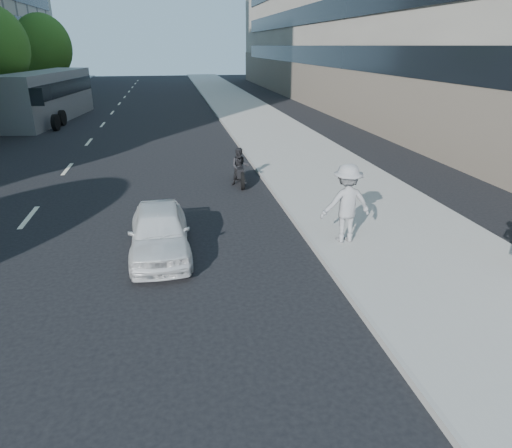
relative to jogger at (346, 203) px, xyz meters
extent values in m
plane|color=black|center=(-2.30, -4.21, -1.18)|extent=(160.00, 160.00, 0.00)
cube|color=gray|center=(1.70, 15.79, -1.10)|extent=(5.00, 120.00, 0.15)
cylinder|color=#382616|center=(-16.00, 25.79, 0.31)|extent=(0.30, 0.30, 2.97)
cylinder|color=#382616|center=(-16.00, 39.79, 0.13)|extent=(0.30, 0.30, 2.62)
ellipsoid|color=#285416|center=(-16.00, 39.79, 3.61)|extent=(5.40, 5.40, 6.21)
imported|color=gray|center=(0.00, 0.00, 0.00)|extent=(1.37, 0.84, 2.06)
imported|color=silver|center=(-4.75, 0.35, -0.56)|extent=(1.54, 3.65, 1.23)
cylinder|color=black|center=(-1.84, 5.49, -0.86)|extent=(0.18, 0.65, 0.64)
cylinder|color=black|center=(-1.84, 6.89, -0.86)|extent=(0.18, 0.65, 0.64)
cube|color=black|center=(-1.84, 6.19, -0.63)|extent=(0.37, 1.22, 0.35)
imported|color=black|center=(-1.84, 6.09, -0.47)|extent=(0.74, 0.61, 1.42)
cube|color=slate|center=(-12.58, 24.44, 0.47)|extent=(4.07, 12.23, 3.30)
cube|color=black|center=(-13.85, 24.44, 1.02)|extent=(1.59, 11.41, 1.00)
cube|color=black|center=(-11.31, 24.44, 1.02)|extent=(1.59, 11.41, 1.00)
cube|color=black|center=(-12.58, 18.42, 1.02)|extent=(2.39, 0.38, 1.00)
cylinder|color=black|center=(-13.83, 19.94, -0.68)|extent=(0.38, 1.02, 1.00)
cylinder|color=black|center=(-11.33, 19.94, -0.68)|extent=(0.38, 1.02, 1.00)
cylinder|color=black|center=(-13.83, 21.94, -0.68)|extent=(0.38, 1.02, 1.00)
cylinder|color=black|center=(-11.33, 21.94, -0.68)|extent=(0.38, 1.02, 1.00)
cylinder|color=black|center=(-13.83, 27.94, -0.68)|extent=(0.38, 1.02, 1.00)
cylinder|color=black|center=(-11.33, 27.94, -0.68)|extent=(0.38, 1.02, 1.00)
cylinder|color=black|center=(-13.83, 29.44, -0.68)|extent=(0.38, 1.02, 1.00)
cylinder|color=black|center=(-11.33, 29.44, -0.68)|extent=(0.38, 1.02, 1.00)
camera|label=1|loc=(-4.29, -10.46, 3.77)|focal=32.00mm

